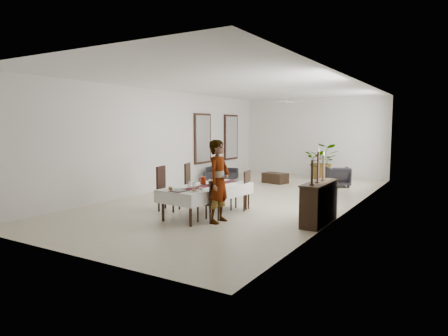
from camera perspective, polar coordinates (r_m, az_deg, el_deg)
floor at (r=11.58m, az=3.03°, el=-4.25°), size 6.00×12.00×0.00m
ceiling at (r=11.45m, az=3.12°, el=11.71°), size 6.00×12.00×0.02m
wall_back at (r=16.93m, az=12.66°, el=4.30°), size 6.00×0.02×3.20m
wall_front at (r=6.72m, az=-21.65°, el=1.66°), size 6.00×0.02×3.20m
wall_left at (r=13.08m, az=-8.65°, el=3.92°), size 0.02×12.00×3.20m
wall_right at (r=10.34m, az=17.95°, el=3.17°), size 0.02×12.00×3.20m
dining_table_top at (r=9.22m, az=-2.45°, el=-2.76°), size 1.11×2.25×0.05m
table_leg_fl at (r=8.79m, az=-8.72°, el=-5.50°), size 0.07×0.07×0.63m
table_leg_fr at (r=8.26m, az=-4.80°, el=-6.20°), size 0.07×0.07×0.63m
table_leg_bl at (r=10.32m, az=-0.55°, el=-3.72°), size 0.07×0.07×0.63m
table_leg_br at (r=9.87m, az=3.14°, el=-4.18°), size 0.07×0.07×0.63m
tablecloth_top at (r=9.22m, az=-2.45°, el=-2.59°), size 1.29×2.42×0.01m
tablecloth_drape_left at (r=9.58m, az=-4.91°, el=-3.08°), size 0.23×2.32×0.27m
tablecloth_drape_right at (r=8.92m, az=0.21°, el=-3.73°), size 0.23×2.32×0.27m
tablecloth_drape_near at (r=8.38m, az=-7.45°, el=-4.41°), size 1.06×0.11×0.27m
tablecloth_drape_far at (r=10.16m, az=1.68°, el=-2.54°), size 1.06×0.11×0.27m
table_runner at (r=9.22m, az=-2.45°, el=-2.55°), size 0.53×2.28×0.00m
red_pitcher at (r=9.45m, az=-3.00°, el=-1.79°), size 0.15×0.15×0.18m
pitcher_handle at (r=9.50m, az=-3.36°, el=-1.76°), size 0.11×0.03×0.11m
wine_glass_near at (r=8.69m, az=-4.33°, el=-2.58°), size 0.06×0.06×0.15m
wine_glass_mid at (r=8.89m, az=-4.92°, el=-2.39°), size 0.06×0.06×0.15m
wine_glass_far at (r=9.21m, az=-2.05°, el=-2.08°), size 0.06×0.06×0.15m
teacup_right at (r=8.63m, az=-3.31°, el=-2.97°), size 0.08×0.08×0.05m
saucer_right at (r=8.63m, az=-3.31°, el=-3.11°), size 0.14×0.14×0.01m
teacup_left at (r=9.15m, az=-5.02°, el=-2.47°), size 0.08×0.08×0.05m
saucer_left at (r=9.15m, az=-5.02°, el=-2.60°), size 0.14×0.14×0.01m
plate_near_right at (r=8.41m, az=-4.35°, el=-3.35°), size 0.22×0.22×0.01m
bread_near_right at (r=8.41m, az=-4.35°, el=-3.18°), size 0.08×0.08×0.08m
plate_near_left at (r=8.89m, az=-6.56°, el=-2.87°), size 0.22×0.22×0.01m
plate_far_left at (r=9.78m, az=-1.93°, el=-2.02°), size 0.22×0.22×0.01m
serving_tray at (r=8.51m, az=-6.47°, el=-3.25°), size 0.33×0.33×0.02m
jam_jar_a at (r=8.62m, az=-7.57°, el=-2.97°), size 0.06×0.06×0.07m
jam_jar_b at (r=8.72m, az=-7.75°, el=-2.87°), size 0.06×0.06×0.07m
fruit_basket at (r=9.36m, az=-1.36°, el=-2.14°), size 0.27×0.27×0.09m
fruit_red at (r=9.35m, az=-1.16°, el=-1.73°), size 0.08×0.08×0.08m
fruit_green at (r=9.39m, az=-1.44°, el=-1.70°), size 0.07×0.07×0.07m
fruit_yellow at (r=9.31m, az=-1.53°, el=-1.76°), size 0.08×0.08×0.08m
chair_right_near_seat at (r=8.65m, az=-2.29°, el=-5.02°), size 0.39×0.39×0.04m
chair_right_near_leg_fl at (r=8.47m, az=-1.99°, el=-6.73°), size 0.04×0.04×0.39m
chair_right_near_leg_fr at (r=8.74m, az=-0.82°, el=-6.34°), size 0.04×0.04×0.39m
chair_right_near_leg_bl at (r=8.65m, az=-3.76°, el=-6.47°), size 0.04×0.04×0.39m
chair_right_near_leg_br at (r=8.91m, az=-2.56°, el=-6.10°), size 0.04×0.04×0.39m
chair_right_near_back at (r=8.50m, az=-1.30°, el=-3.38°), size 0.04×0.39×0.50m
chair_right_far_seat at (r=9.85m, az=2.29°, el=-3.51°), size 0.47×0.47×0.05m
chair_right_far_leg_fl at (r=9.68m, az=2.89°, el=-5.05°), size 0.05×0.05×0.41m
chair_right_far_leg_fr at (r=9.99m, az=3.53°, el=-4.71°), size 0.05×0.05×0.41m
chair_right_far_leg_bl at (r=9.79m, az=1.01°, el=-4.92°), size 0.05×0.05×0.41m
chair_right_far_leg_br at (r=10.11m, az=1.70°, el=-4.58°), size 0.05×0.05×0.41m
chair_right_far_back at (r=9.75m, az=3.34°, el=-1.94°), size 0.10×0.41×0.53m
chair_left_near_seat at (r=9.84m, az=-7.86°, el=-3.27°), size 0.56×0.56×0.05m
chair_left_near_leg_fl at (r=10.13m, az=-8.38°, el=-4.48°), size 0.06×0.06×0.46m
chair_left_near_leg_fr at (r=9.80m, az=-9.30°, el=-4.85°), size 0.06×0.06×0.46m
chair_left_near_leg_bl at (r=9.98m, az=-6.40°, el=-4.61°), size 0.06×0.06×0.46m
chair_left_near_leg_br at (r=9.64m, az=-7.27°, el=-5.00°), size 0.06×0.06×0.46m
chair_left_near_back at (r=9.89m, az=-9.00°, el=-1.41°), size 0.16×0.46×0.59m
chair_left_far_seat at (r=10.59m, az=-4.14°, el=-2.59°), size 0.59×0.59×0.05m
chair_left_far_leg_fl at (r=10.86m, az=-4.82°, el=-3.74°), size 0.06×0.06×0.45m
chair_left_far_leg_fr at (r=10.50m, az=-5.39°, el=-4.08°), size 0.06×0.06×0.45m
chair_left_far_leg_bl at (r=10.76m, az=-2.90°, el=-3.81°), size 0.06×0.06×0.45m
chair_left_far_leg_br at (r=10.40m, az=-3.40°, el=-4.16°), size 0.06×0.06×0.45m
chair_left_far_back at (r=10.60m, az=-5.24°, el=-0.88°), size 0.19×0.45×0.59m
woman at (r=8.50m, az=-0.76°, el=-1.92°), size 0.43×0.65×1.77m
sideboard_body at (r=8.72m, az=13.45°, el=-4.95°), size 0.38×1.43×0.86m
sideboard_top at (r=8.65m, az=13.52°, el=-2.07°), size 0.42×1.48×0.03m
candlestick_near_base at (r=8.15m, az=12.42°, el=-2.33°), size 0.10×0.10×0.03m
candlestick_near_shaft at (r=8.12m, az=12.46°, el=-0.57°), size 0.05×0.05×0.48m
candlestick_near_candle at (r=8.09m, az=12.50°, el=1.37°), size 0.03×0.03×0.08m
candlestick_mid_base at (r=8.51m, az=13.24°, el=-2.00°), size 0.10×0.10×0.03m
candlestick_mid_shaft at (r=8.47m, az=13.29°, el=0.17°), size 0.05×0.05×0.62m
candlestick_mid_candle at (r=8.44m, az=13.35°, el=2.51°), size 0.03×0.03×0.08m
candlestick_far_base at (r=8.87m, az=13.99°, el=-1.70°), size 0.10×0.10×0.03m
candlestick_far_shaft at (r=8.84m, az=14.03°, el=0.07°), size 0.05×0.05×0.52m
candlestick_far_candle at (r=8.81m, az=14.08°, el=2.01°), size 0.03×0.03×0.08m
sofa at (r=15.16m, az=-0.30°, el=-0.72°), size 1.18×2.07×0.57m
armchair at (r=14.18m, az=15.98°, el=-1.19°), size 0.99×1.00×0.68m
coffee_table at (r=14.59m, az=7.33°, el=-1.43°), size 0.95×0.74×0.37m
potted_plant at (r=16.01m, az=13.87°, el=0.96°), size 1.43×1.29×1.40m
mirror_frame_near at (r=14.81m, az=-3.08°, el=4.22°), size 0.06×1.05×1.85m
mirror_glass_near at (r=14.79m, az=-2.97°, el=4.21°), size 0.01×0.90×1.70m
mirror_frame_far at (r=16.59m, az=0.99°, el=4.41°), size 0.06×1.05×1.85m
mirror_glass_far at (r=16.58m, az=1.10°, el=4.41°), size 0.01×0.90×1.70m
fan_rod at (r=14.15m, az=8.90°, el=10.15°), size 0.04×0.04×0.20m
fan_hub at (r=14.14m, az=8.89°, el=9.34°), size 0.16×0.16×0.08m
fan_blade_n at (r=14.46m, az=9.42°, el=9.25°), size 0.10×0.55×0.01m
fan_blade_s at (r=13.81m, az=8.33°, el=9.43°), size 0.10×0.55×0.01m
fan_blade_e at (r=14.01m, az=10.23°, el=9.35°), size 0.55×0.10×0.01m
fan_blade_w at (r=14.27m, az=7.57°, el=9.33°), size 0.55×0.10×0.01m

